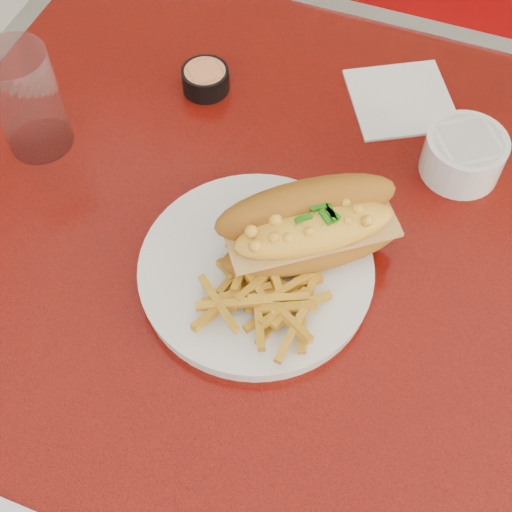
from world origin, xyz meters
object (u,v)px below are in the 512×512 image
(mac_hoagie, at_px, (311,227))
(gravy_ramekin, at_px, (464,154))
(booth_bench_far, at_px, (450,94))
(water_tumbler, at_px, (27,101))
(dinner_plate, at_px, (256,271))
(fork, at_px, (306,284))
(diner_table, at_px, (372,325))
(sauce_cup_left, at_px, (205,79))

(mac_hoagie, bearing_deg, gravy_ramekin, 17.78)
(booth_bench_far, xyz_separation_m, water_tumbler, (-0.46, -0.80, 0.55))
(booth_bench_far, distance_m, dinner_plate, 1.02)
(gravy_ramekin, height_order, water_tumbler, water_tumbler)
(dinner_plate, relative_size, fork, 2.24)
(diner_table, bearing_deg, dinner_plate, -150.80)
(diner_table, relative_size, dinner_plate, 4.10)
(dinner_plate, height_order, sauce_cup_left, sauce_cup_left)
(booth_bench_far, xyz_separation_m, mac_hoagie, (-0.09, -0.84, 0.54))
(fork, bearing_deg, gravy_ramekin, -42.86)
(diner_table, distance_m, water_tumbler, 0.51)
(diner_table, bearing_deg, sauce_cup_left, 149.99)
(sauce_cup_left, xyz_separation_m, water_tumbler, (-0.16, -0.16, 0.05))
(fork, bearing_deg, sauce_cup_left, 26.26)
(gravy_ramekin, relative_size, water_tumbler, 0.84)
(dinner_plate, height_order, water_tumbler, water_tumbler)
(booth_bench_far, bearing_deg, diner_table, -90.00)
(mac_hoagie, height_order, water_tumbler, water_tumbler)
(water_tumbler, bearing_deg, sauce_cup_left, 45.63)
(sauce_cup_left, bearing_deg, gravy_ramekin, -3.06)
(diner_table, xyz_separation_m, water_tumbler, (-0.46, 0.01, 0.23))
(diner_table, xyz_separation_m, gravy_ramekin, (0.04, 0.16, 0.19))
(mac_hoagie, relative_size, sauce_cup_left, 2.71)
(mac_hoagie, relative_size, gravy_ramekin, 1.88)
(gravy_ramekin, distance_m, sauce_cup_left, 0.34)
(gravy_ramekin, height_order, sauce_cup_left, gravy_ramekin)
(dinner_plate, distance_m, mac_hoagie, 0.08)
(mac_hoagie, height_order, fork, mac_hoagie)
(booth_bench_far, bearing_deg, dinner_plate, -98.64)
(booth_bench_far, distance_m, sauce_cup_left, 0.86)
(diner_table, bearing_deg, booth_bench_far, 90.00)
(diner_table, height_order, sauce_cup_left, sauce_cup_left)
(water_tumbler, bearing_deg, diner_table, -1.71)
(diner_table, height_order, water_tumbler, water_tumbler)
(diner_table, relative_size, sauce_cup_left, 15.05)
(water_tumbler, bearing_deg, gravy_ramekin, 15.83)
(mac_hoagie, xyz_separation_m, water_tumbler, (-0.37, 0.04, 0.01))
(sauce_cup_left, height_order, water_tumbler, water_tumbler)
(mac_hoagie, height_order, gravy_ramekin, mac_hoagie)
(booth_bench_far, distance_m, fork, 1.02)
(sauce_cup_left, bearing_deg, booth_bench_far, 64.63)
(diner_table, xyz_separation_m, sauce_cup_left, (-0.30, 0.17, 0.18))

